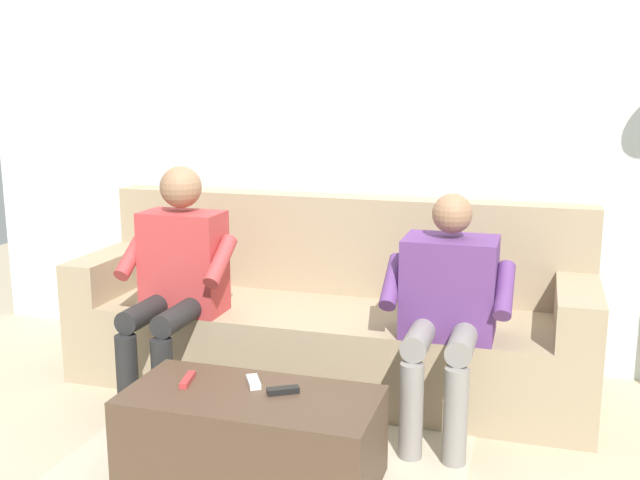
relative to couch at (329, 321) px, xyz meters
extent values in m
plane|color=tan|center=(0.00, 0.74, -0.32)|extent=(8.00, 8.00, 0.00)
cube|color=silver|center=(0.00, -0.48, 1.07)|extent=(4.70, 0.06, 2.77)
cube|color=#9E896B|center=(0.00, 0.14, -0.11)|extent=(2.22, 0.61, 0.41)
cube|color=#9E896B|center=(0.00, -0.25, 0.15)|extent=(2.61, 0.17, 0.94)
cube|color=#9E896B|center=(-1.21, 0.14, 0.00)|extent=(0.20, 0.61, 0.63)
cube|color=#9E896B|center=(1.21, 0.14, 0.00)|extent=(0.20, 0.61, 0.63)
cube|color=#4C3828|center=(0.00, 1.07, -0.14)|extent=(0.98, 0.47, 0.36)
cube|color=#5B3370|center=(-0.65, 0.30, 0.32)|extent=(0.41, 0.30, 0.45)
sphere|color=#936B4C|center=(-0.65, 0.30, 0.65)|extent=(0.18, 0.18, 0.18)
cylinder|color=gray|center=(-0.74, 0.51, 0.15)|extent=(0.11, 0.41, 0.11)
cylinder|color=gray|center=(-0.56, 0.51, 0.15)|extent=(0.11, 0.41, 0.11)
cylinder|color=gray|center=(-0.74, 0.71, -0.11)|extent=(0.10, 0.10, 0.41)
cylinder|color=gray|center=(-0.56, 0.71, -0.11)|extent=(0.10, 0.10, 0.41)
cylinder|color=#5B3370|center=(-0.89, 0.38, 0.34)|extent=(0.08, 0.27, 0.22)
cylinder|color=#5B3370|center=(-0.41, 0.38, 0.34)|extent=(0.08, 0.27, 0.22)
cube|color=#B23838|center=(0.65, 0.33, 0.35)|extent=(0.39, 0.23, 0.50)
sphere|color=#936B4C|center=(0.65, 0.33, 0.72)|extent=(0.20, 0.20, 0.20)
cylinder|color=black|center=(0.56, 0.54, 0.15)|extent=(0.11, 0.41, 0.11)
cylinder|color=black|center=(0.74, 0.54, 0.15)|extent=(0.11, 0.41, 0.11)
cylinder|color=black|center=(0.56, 0.75, -0.11)|extent=(0.10, 0.10, 0.41)
cylinder|color=black|center=(0.74, 0.75, -0.11)|extent=(0.10, 0.10, 0.41)
cylinder|color=#B23838|center=(0.41, 0.41, 0.39)|extent=(0.08, 0.27, 0.22)
cylinder|color=#B23838|center=(0.88, 0.41, 0.39)|extent=(0.08, 0.27, 0.22)
cube|color=#B73333|center=(0.28, 1.03, 0.05)|extent=(0.06, 0.15, 0.02)
cube|color=black|center=(-0.12, 1.02, 0.05)|extent=(0.13, 0.10, 0.02)
cube|color=white|center=(0.02, 0.98, 0.05)|extent=(0.10, 0.13, 0.02)
cube|color=#B7AD93|center=(0.00, 0.95, -0.31)|extent=(1.61, 1.53, 0.01)
camera|label=1|loc=(-1.02, 3.50, 1.19)|focal=41.27mm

